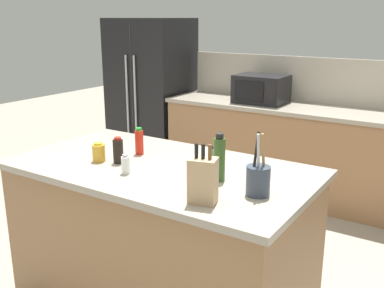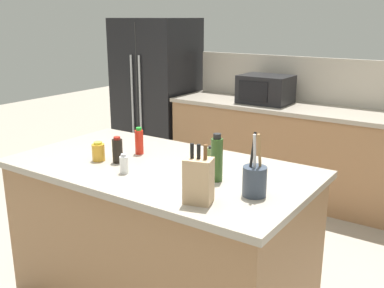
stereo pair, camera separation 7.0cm
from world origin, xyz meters
name	(u,v)px [view 2 (the right image)]	position (x,y,z in m)	size (l,w,h in m)	color
back_counter_run	(323,157)	(0.30, 2.20, 0.47)	(3.26, 0.66, 0.94)	#936B47
wall_backsplash	(339,82)	(0.30, 2.52, 1.17)	(3.22, 0.03, 0.46)	#B2A899
kitchen_island	(161,236)	(0.00, 0.00, 0.47)	(1.83, 0.99, 0.94)	#936B47
refrigerator	(157,94)	(-1.81, 2.25, 0.89)	(0.89, 0.75, 1.78)	black
microwave	(266,89)	(-0.35, 2.20, 1.08)	(0.51, 0.39, 0.28)	black
knife_block	(199,180)	(0.50, -0.33, 1.05)	(0.15, 0.13, 0.29)	tan
utensil_crock	(255,180)	(0.68, -0.10, 1.02)	(0.12, 0.12, 0.32)	#333D4C
hot_sauce_bottle	(139,141)	(-0.25, 0.11, 1.02)	(0.05, 0.05, 0.17)	red
soy_sauce_bottle	(117,150)	(-0.24, -0.10, 1.02)	(0.06, 0.06, 0.16)	black
salt_shaker	(124,164)	(-0.08, -0.22, 0.99)	(0.05, 0.05, 0.11)	silver
olive_oil_bottle	(217,159)	(0.42, -0.03, 1.06)	(0.06, 0.06, 0.26)	#2D4C1E
honey_jar	(98,152)	(-0.37, -0.14, 1.00)	(0.08, 0.08, 0.12)	gold
spice_jar_oregano	(211,156)	(0.25, 0.18, 1.00)	(0.05, 0.05, 0.12)	#567038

